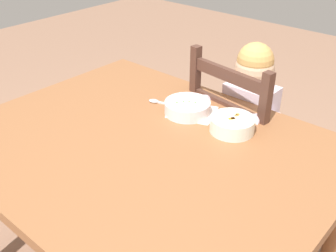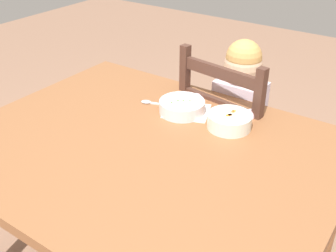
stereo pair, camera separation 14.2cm
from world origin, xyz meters
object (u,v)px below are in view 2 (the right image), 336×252
dining_chair (232,143)px  spoon (151,103)px  bowl_of_peas (182,106)px  bowl_of_carrots (229,121)px  child_figure (236,111)px  dining_table (146,165)px

dining_chair → spoon: dining_chair is taller
bowl_of_peas → spoon: bearing=-176.9°
bowl_of_carrots → spoon: 0.37m
bowl_of_peas → bowl_of_carrots: 0.21m
child_figure → bowl_of_peas: size_ratio=5.22×
bowl_of_carrots → bowl_of_peas: bearing=-180.0°
bowl_of_carrots → spoon: size_ratio=1.23×
bowl_of_peas → bowl_of_carrots: size_ratio=1.10×
dining_table → bowl_of_peas: size_ratio=7.26×
child_figure → spoon: bearing=-130.7°
bowl_of_peas → dining_table: bearing=-84.8°
dining_table → spoon: bearing=123.4°
dining_table → bowl_of_peas: 0.30m
bowl_of_peas → dining_chair: bearing=71.6°
dining_table → spoon: size_ratio=9.84×
bowl_of_carrots → spoon: bearing=-178.7°
child_figure → spoon: size_ratio=7.08×
child_figure → bowl_of_carrots: bearing=-69.9°
child_figure → bowl_of_carrots: size_ratio=5.77×
bowl_of_peas → bowl_of_carrots: bearing=0.0°
bowl_of_peas → spoon: 0.15m
dining_chair → bowl_of_carrots: dining_chair is taller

